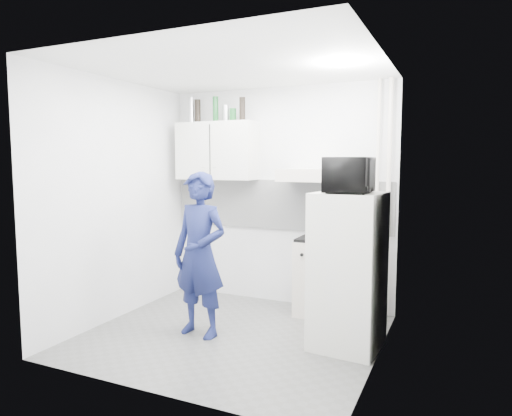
% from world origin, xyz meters
% --- Properties ---
extents(floor, '(2.80, 2.80, 0.00)m').
position_xyz_m(floor, '(0.00, 0.00, 0.00)').
color(floor, '#585854').
rests_on(floor, ground).
extents(ceiling, '(2.80, 2.80, 0.00)m').
position_xyz_m(ceiling, '(0.00, 0.00, 2.60)').
color(ceiling, white).
rests_on(ceiling, wall_back).
extents(wall_back, '(2.80, 0.00, 2.80)m').
position_xyz_m(wall_back, '(0.00, 1.25, 1.30)').
color(wall_back, white).
rests_on(wall_back, floor).
extents(wall_left, '(0.00, 2.60, 2.60)m').
position_xyz_m(wall_left, '(-1.40, 0.00, 1.30)').
color(wall_left, white).
rests_on(wall_left, floor).
extents(wall_right, '(0.00, 2.60, 2.60)m').
position_xyz_m(wall_right, '(1.40, 0.00, 1.30)').
color(wall_right, white).
rests_on(wall_right, floor).
extents(person, '(0.63, 0.45, 1.62)m').
position_xyz_m(person, '(-0.30, -0.10, 0.81)').
color(person, '#161D4D').
rests_on(person, floor).
extents(stove, '(0.53, 0.53, 0.84)m').
position_xyz_m(stove, '(0.63, 1.00, 0.42)').
color(stove, beige).
rests_on(stove, floor).
extents(fridge, '(0.65, 0.65, 1.44)m').
position_xyz_m(fridge, '(1.10, 0.20, 0.72)').
color(fridge, white).
rests_on(fridge, floor).
extents(stove_top, '(0.51, 0.51, 0.03)m').
position_xyz_m(stove_top, '(0.63, 1.00, 0.86)').
color(stove_top, black).
rests_on(stove_top, stove).
extents(saucepan, '(0.18, 0.18, 0.10)m').
position_xyz_m(saucepan, '(0.58, 0.93, 0.93)').
color(saucepan, silver).
rests_on(saucepan, stove_top).
extents(microwave, '(0.59, 0.42, 0.32)m').
position_xyz_m(microwave, '(1.10, 0.20, 1.60)').
color(microwave, black).
rests_on(microwave, fridge).
extents(bottle_a, '(0.07, 0.07, 0.32)m').
position_xyz_m(bottle_a, '(-1.12, 1.07, 2.36)').
color(bottle_a, silver).
rests_on(bottle_a, upper_cabinet).
extents(bottle_b, '(0.07, 0.07, 0.29)m').
position_xyz_m(bottle_b, '(-1.02, 1.07, 2.34)').
color(bottle_b, black).
rests_on(bottle_b, upper_cabinet).
extents(bottle_d, '(0.07, 0.07, 0.31)m').
position_xyz_m(bottle_d, '(-0.77, 1.07, 2.35)').
color(bottle_d, '#144C1E').
rests_on(bottle_d, upper_cabinet).
extents(canister_a, '(0.08, 0.08, 0.20)m').
position_xyz_m(canister_a, '(-0.63, 1.07, 2.30)').
color(canister_a, silver).
rests_on(canister_a, upper_cabinet).
extents(canister_b, '(0.08, 0.08, 0.16)m').
position_xyz_m(canister_b, '(-0.53, 1.07, 2.28)').
color(canister_b, '#144C1E').
rests_on(canister_b, upper_cabinet).
extents(bottle_e, '(0.07, 0.07, 0.28)m').
position_xyz_m(bottle_e, '(-0.40, 1.07, 2.34)').
color(bottle_e, black).
rests_on(bottle_e, upper_cabinet).
extents(upper_cabinet, '(1.00, 0.35, 0.70)m').
position_xyz_m(upper_cabinet, '(-0.75, 1.07, 1.85)').
color(upper_cabinet, white).
rests_on(upper_cabinet, wall_back).
extents(range_hood, '(0.60, 0.50, 0.14)m').
position_xyz_m(range_hood, '(0.45, 1.00, 1.57)').
color(range_hood, beige).
rests_on(range_hood, wall_back).
extents(backsplash, '(2.74, 0.03, 0.60)m').
position_xyz_m(backsplash, '(0.00, 1.24, 1.20)').
color(backsplash, white).
rests_on(backsplash, wall_back).
extents(pipe_a, '(0.05, 0.05, 2.60)m').
position_xyz_m(pipe_a, '(1.30, 1.17, 1.30)').
color(pipe_a, beige).
rests_on(pipe_a, floor).
extents(pipe_b, '(0.04, 0.04, 2.60)m').
position_xyz_m(pipe_b, '(1.18, 1.17, 1.30)').
color(pipe_b, beige).
rests_on(pipe_b, floor).
extents(ceiling_spot_fixture, '(0.10, 0.10, 0.02)m').
position_xyz_m(ceiling_spot_fixture, '(1.00, 0.20, 2.57)').
color(ceiling_spot_fixture, white).
rests_on(ceiling_spot_fixture, ceiling).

